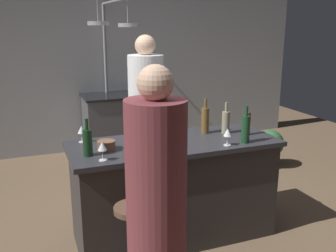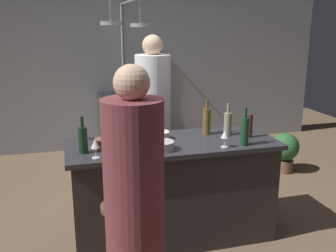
% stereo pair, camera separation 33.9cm
% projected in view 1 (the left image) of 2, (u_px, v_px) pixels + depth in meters
% --- Properties ---
extents(ground_plane, '(9.00, 9.00, 0.00)m').
position_uv_depth(ground_plane, '(174.00, 235.00, 3.52)').
color(ground_plane, brown).
extents(back_wall, '(6.40, 0.16, 2.60)m').
position_uv_depth(back_wall, '(103.00, 64.00, 5.75)').
color(back_wall, '#9EA3A8').
rests_on(back_wall, ground_plane).
extents(kitchen_island, '(1.80, 0.72, 0.90)m').
position_uv_depth(kitchen_island, '(174.00, 189.00, 3.40)').
color(kitchen_island, '#332D2B').
rests_on(kitchen_island, ground_plane).
extents(stove_range, '(0.80, 0.64, 0.89)m').
position_uv_depth(stove_range, '(112.00, 125.00, 5.61)').
color(stove_range, '#47474C').
rests_on(stove_range, ground_plane).
extents(chef, '(0.37, 0.37, 1.77)m').
position_uv_depth(chef, '(146.00, 125.00, 4.12)').
color(chef, white).
rests_on(chef, ground_plane).
extents(bar_stool_left, '(0.28, 0.28, 0.68)m').
position_uv_depth(bar_stool_left, '(134.00, 246.00, 2.67)').
color(bar_stool_left, '#4C4C51').
rests_on(bar_stool_left, ground_plane).
extents(guest_left, '(0.35, 0.35, 1.67)m').
position_uv_depth(guest_left, '(156.00, 217.00, 2.25)').
color(guest_left, brown).
rests_on(guest_left, ground_plane).
extents(overhead_pot_rack, '(0.60, 1.29, 2.17)m').
position_uv_depth(overhead_pot_rack, '(111.00, 44.00, 4.92)').
color(overhead_pot_rack, gray).
rests_on(overhead_pot_rack, ground_plane).
extents(potted_plant, '(0.36, 0.36, 0.52)m').
position_uv_depth(potted_plant, '(270.00, 146.00, 5.11)').
color(potted_plant, brown).
rests_on(potted_plant, ground_plane).
extents(pepper_mill, '(0.05, 0.05, 0.21)m').
position_uv_depth(pepper_mill, '(248.00, 124.00, 3.46)').
color(pepper_mill, '#382319').
rests_on(pepper_mill, kitchen_island).
extents(wine_bottle_dark, '(0.07, 0.07, 0.29)m').
position_uv_depth(wine_bottle_dark, '(130.00, 134.00, 3.13)').
color(wine_bottle_dark, black).
rests_on(wine_bottle_dark, kitchen_island).
extents(wine_bottle_white, '(0.07, 0.07, 0.29)m').
position_uv_depth(wine_bottle_white, '(226.00, 122.00, 3.51)').
color(wine_bottle_white, gray).
rests_on(wine_bottle_white, kitchen_island).
extents(wine_bottle_red, '(0.07, 0.07, 0.29)m').
position_uv_depth(wine_bottle_red, '(88.00, 142.00, 2.90)').
color(wine_bottle_red, '#143319').
rests_on(wine_bottle_red, kitchen_island).
extents(wine_bottle_amber, '(0.07, 0.07, 0.32)m').
position_uv_depth(wine_bottle_amber, '(205.00, 120.00, 3.51)').
color(wine_bottle_amber, brown).
rests_on(wine_bottle_amber, kitchen_island).
extents(wine_bottle_green, '(0.07, 0.07, 0.32)m').
position_uv_depth(wine_bottle_green, '(246.00, 128.00, 3.22)').
color(wine_bottle_green, '#193D23').
rests_on(wine_bottle_green, kitchen_island).
extents(wine_glass_by_chef, '(0.07, 0.07, 0.15)m').
position_uv_depth(wine_glass_by_chef, '(102.00, 147.00, 2.80)').
color(wine_glass_by_chef, silver).
rests_on(wine_glass_by_chef, kitchen_island).
extents(wine_glass_near_right_guest, '(0.07, 0.07, 0.15)m').
position_uv_depth(wine_glass_near_right_guest, '(82.00, 130.00, 3.24)').
color(wine_glass_near_right_guest, silver).
rests_on(wine_glass_near_right_guest, kitchen_island).
extents(wine_glass_near_left_guest, '(0.07, 0.07, 0.15)m').
position_uv_depth(wine_glass_near_left_guest, '(228.00, 133.00, 3.15)').
color(wine_glass_near_left_guest, silver).
rests_on(wine_glass_near_left_guest, kitchen_island).
extents(mixing_bowl_wooden, '(0.14, 0.14, 0.07)m').
position_uv_depth(mixing_bowl_wooden, '(106.00, 145.00, 3.06)').
color(mixing_bowl_wooden, brown).
rests_on(mixing_bowl_wooden, kitchen_island).
extents(mixing_bowl_steel, '(0.19, 0.19, 0.07)m').
position_uv_depth(mixing_bowl_steel, '(167.00, 146.00, 3.05)').
color(mixing_bowl_steel, '#B7B7BC').
rests_on(mixing_bowl_steel, kitchen_island).
extents(mixing_bowl_ceramic, '(0.18, 0.18, 0.07)m').
position_uv_depth(mixing_bowl_ceramic, '(160.00, 136.00, 3.34)').
color(mixing_bowl_ceramic, silver).
rests_on(mixing_bowl_ceramic, kitchen_island).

